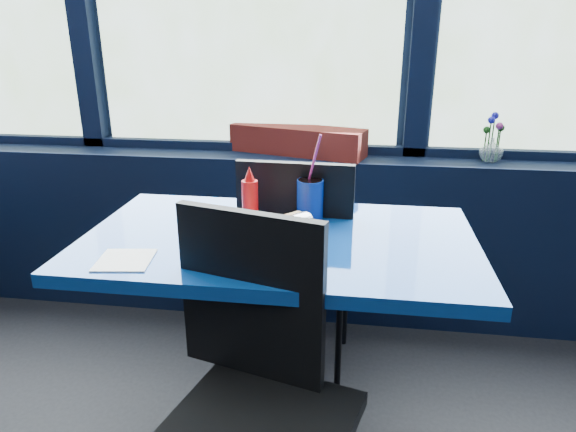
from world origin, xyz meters
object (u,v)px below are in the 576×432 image
object	(u,v)px
chair_near_back	(297,257)
soda_cup	(310,199)
near_table	(279,289)
food_basket	(270,235)
planter_box	(297,140)
flower_vase	(492,147)
chair_near_front	(255,379)
ketchup_bottle	(250,199)

from	to	relation	value
chair_near_back	soda_cup	world-z (taller)	soda_cup
near_table	food_basket	size ratio (longest dim) A/B	4.01
planter_box	near_table	bearing A→B (deg)	-69.91
flower_vase	food_basket	distance (m)	1.25
chair_near_front	planter_box	world-z (taller)	chair_near_front
ketchup_bottle	soda_cup	distance (m)	0.20
chair_near_back	soda_cup	size ratio (longest dim) A/B	3.17
chair_near_front	soda_cup	size ratio (longest dim) A/B	3.17
chair_near_back	chair_near_front	bearing A→B (deg)	90.92
chair_near_front	planter_box	bearing A→B (deg)	107.71
near_table	ketchup_bottle	size ratio (longest dim) A/B	6.13
chair_near_back	food_basket	distance (m)	0.46
near_table	soda_cup	distance (m)	0.31
chair_near_front	soda_cup	bearing A→B (deg)	97.55
soda_cup	planter_box	bearing A→B (deg)	100.32
chair_near_front	ketchup_bottle	distance (m)	0.59
chair_near_front	chair_near_back	xyz separation A→B (m)	(0.01, 0.73, -0.00)
chair_near_front	soda_cup	xyz separation A→B (m)	(0.07, 0.57, 0.29)
near_table	soda_cup	world-z (taller)	soda_cup
near_table	planter_box	distance (m)	0.95
chair_near_front	ketchup_bottle	bearing A→B (deg)	117.70
near_table	chair_near_front	bearing A→B (deg)	-89.32
chair_near_back	food_basket	bearing A→B (deg)	86.76
chair_near_back	planter_box	xyz separation A→B (m)	(-0.07, 0.58, 0.33)
flower_vase	food_basket	xyz separation A→B (m)	(-0.82, -0.94, -0.08)
chair_near_back	flower_vase	world-z (taller)	flower_vase
ketchup_bottle	planter_box	bearing A→B (deg)	86.36
food_basket	soda_cup	distance (m)	0.25
chair_near_front	planter_box	xyz separation A→B (m)	(-0.06, 1.31, 0.33)
chair_near_front	planter_box	size ratio (longest dim) A/B	1.47
near_table	chair_near_front	world-z (taller)	chair_near_front
food_basket	ketchup_bottle	bearing A→B (deg)	97.46
flower_vase	chair_near_back	bearing A→B (deg)	-145.09
planter_box	food_basket	bearing A→B (deg)	-71.15
flower_vase	food_basket	world-z (taller)	flower_vase
ketchup_bottle	soda_cup	world-z (taller)	soda_cup
soda_cup	chair_near_back	bearing A→B (deg)	110.41
chair_near_front	flower_vase	xyz separation A→B (m)	(0.80, 1.28, 0.33)
flower_vase	food_basket	bearing A→B (deg)	-131.28
chair_near_front	food_basket	world-z (taller)	chair_near_front
food_basket	soda_cup	size ratio (longest dim) A/B	1.01
planter_box	food_basket	xyz separation A→B (m)	(0.04, -0.97, -0.08)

